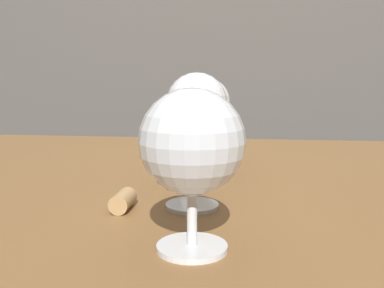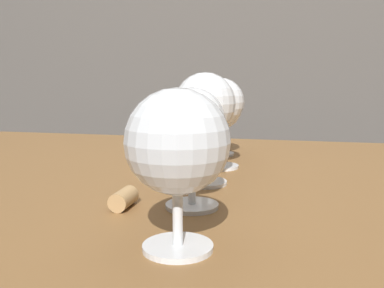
{
  "view_description": "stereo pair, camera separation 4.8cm",
  "coord_description": "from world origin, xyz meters",
  "px_view_note": "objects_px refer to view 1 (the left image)",
  "views": [
    {
      "loc": [
        0.09,
        -0.65,
        0.89
      ],
      "look_at": [
        0.03,
        -0.18,
        0.82
      ],
      "focal_mm": 39.27,
      "sensor_mm": 36.0,
      "label": 1
    },
    {
      "loc": [
        0.14,
        -0.64,
        0.89
      ],
      "look_at": [
        0.03,
        -0.18,
        0.82
      ],
      "focal_mm": 39.27,
      "sensor_mm": 36.0,
      "label": 2
    }
  ],
  "objects_px": {
    "wine_glass_cabernet": "(206,104)",
    "cork": "(123,201)",
    "wine_glass_port": "(192,145)",
    "wine_glass_chardonnay": "(201,107)",
    "wine_glass_merlot": "(192,125)",
    "wine_glass_amber": "(197,106)"
  },
  "relations": [
    {
      "from": "wine_glass_amber",
      "to": "wine_glass_chardonnay",
      "type": "distance_m",
      "value": 0.24
    },
    {
      "from": "wine_glass_merlot",
      "to": "cork",
      "type": "distance_m",
      "value": 0.12
    },
    {
      "from": "wine_glass_amber",
      "to": "wine_glass_chardonnay",
      "type": "bearing_deg",
      "value": 94.33
    },
    {
      "from": "cork",
      "to": "wine_glass_merlot",
      "type": "bearing_deg",
      "value": 13.48
    },
    {
      "from": "wine_glass_chardonnay",
      "to": "wine_glass_cabernet",
      "type": "bearing_deg",
      "value": -80.33
    },
    {
      "from": "wine_glass_port",
      "to": "cork",
      "type": "relative_size",
      "value": 3.37
    },
    {
      "from": "wine_glass_amber",
      "to": "wine_glass_chardonnay",
      "type": "height_order",
      "value": "wine_glass_amber"
    },
    {
      "from": "wine_glass_cabernet",
      "to": "wine_glass_merlot",
      "type": "bearing_deg",
      "value": -88.74
    },
    {
      "from": "cork",
      "to": "wine_glass_port",
      "type": "bearing_deg",
      "value": -48.21
    },
    {
      "from": "wine_glass_chardonnay",
      "to": "wine_glass_merlot",
      "type": "bearing_deg",
      "value": -85.82
    },
    {
      "from": "cork",
      "to": "wine_glass_amber",
      "type": "bearing_deg",
      "value": 62.34
    },
    {
      "from": "wine_glass_amber",
      "to": "wine_glass_merlot",
      "type": "bearing_deg",
      "value": -86.15
    },
    {
      "from": "wine_glass_cabernet",
      "to": "cork",
      "type": "distance_m",
      "value": 0.28
    },
    {
      "from": "wine_glass_port",
      "to": "wine_glass_merlot",
      "type": "height_order",
      "value": "wine_glass_port"
    },
    {
      "from": "wine_glass_cabernet",
      "to": "wine_glass_chardonnay",
      "type": "distance_m",
      "value": 0.12
    },
    {
      "from": "wine_glass_cabernet",
      "to": "wine_glass_port",
      "type": "bearing_deg",
      "value": -86.68
    },
    {
      "from": "wine_glass_merlot",
      "to": "wine_glass_cabernet",
      "type": "bearing_deg",
      "value": 91.26
    },
    {
      "from": "wine_glass_chardonnay",
      "to": "wine_glass_port",
      "type": "bearing_deg",
      "value": -85.05
    },
    {
      "from": "wine_glass_port",
      "to": "wine_glass_merlot",
      "type": "xyz_separation_m",
      "value": [
        -0.02,
        0.12,
        0.0
      ]
    },
    {
      "from": "wine_glass_cabernet",
      "to": "wine_glass_chardonnay",
      "type": "height_order",
      "value": "wine_glass_cabernet"
    },
    {
      "from": "wine_glass_port",
      "to": "wine_glass_chardonnay",
      "type": "relative_size",
      "value": 1.01
    },
    {
      "from": "wine_glass_cabernet",
      "to": "wine_glass_chardonnay",
      "type": "bearing_deg",
      "value": 99.67
    }
  ]
}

